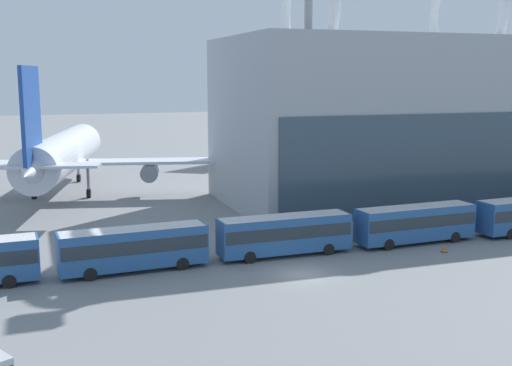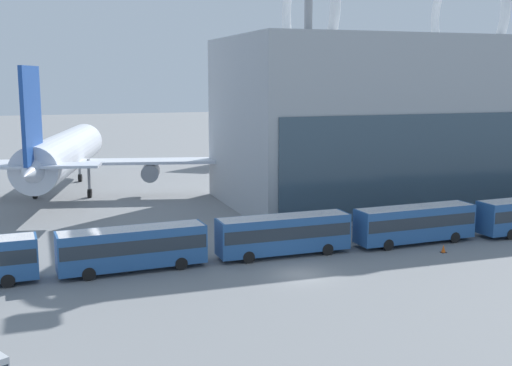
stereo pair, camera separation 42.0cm
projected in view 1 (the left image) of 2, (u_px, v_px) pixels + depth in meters
name	position (u px, v px, depth m)	size (l,w,h in m)	color
ground_plane	(302.00, 275.00, 48.78)	(440.00, 440.00, 0.00)	slate
airliner_at_gate_far	(61.00, 154.00, 79.21)	(38.73, 37.14, 15.95)	silver
airliner_parked_remote	(339.00, 132.00, 111.59)	(34.79, 32.47, 15.53)	white
shuttle_bus_1	(134.00, 246.00, 49.36)	(11.47, 3.16, 3.38)	#285693
shuttle_bus_2	(285.00, 233.00, 53.69)	(11.38, 2.73, 3.38)	#285693
shuttle_bus_3	(415.00, 222.00, 57.64)	(11.44, 3.00, 3.38)	#285693
floodlight_mast	(308.00, 69.00, 63.24)	(2.70, 2.70, 25.78)	gray
traffic_cone_0	(444.00, 248.00, 54.94)	(0.49, 0.49, 0.69)	black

